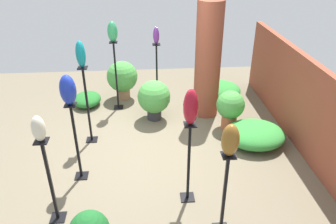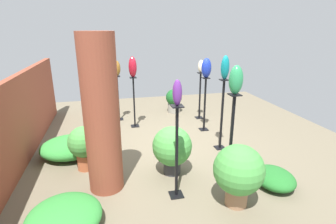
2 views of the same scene
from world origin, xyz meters
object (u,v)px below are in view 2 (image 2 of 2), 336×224
object	(u,v)px
art_vase_ivory	(201,66)
potted_plant_back_center	(239,171)
potted_plant_near_pillar	(172,147)
art_vase_violet	(177,93)
art_vase_jade	(236,80)
potted_plant_mid_right	(174,100)
art_vase_bronze	(116,68)
pedestal_teal	(222,118)
pedestal_violet	(177,156)
pedestal_cobalt	(205,107)
pedestal_jade	(231,145)
art_vase_cobalt	(206,68)
art_vase_teal	(225,68)
brick_pillar	(102,116)
pedestal_ruby	(134,104)
potted_plant_front_left	(84,144)
art_vase_ruby	(133,67)
pedestal_ivory	(200,98)
pedestal_bronze	(118,100)

from	to	relation	value
art_vase_ivory	potted_plant_back_center	bearing A→B (deg)	168.58
potted_plant_near_pillar	art_vase_violet	bearing A→B (deg)	171.74
art_vase_jade	potted_plant_mid_right	xyz separation A→B (m)	(3.84, -0.09, -1.31)
art_vase_bronze	potted_plant_back_center	size ratio (longest dim) A/B	0.45
pedestal_teal	pedestal_violet	xyz separation A→B (m)	(-1.35, 1.29, -0.02)
art_vase_bronze	pedestal_cobalt	bearing A→B (deg)	-121.74
pedestal_jade	art_vase_cobalt	bearing A→B (deg)	-11.19
art_vase_jade	art_vase_cobalt	xyz separation A→B (m)	(2.31, -0.46, -0.18)
pedestal_jade	art_vase_teal	world-z (taller)	art_vase_teal
potted_plant_back_center	art_vase_jade	bearing A→B (deg)	-11.39
art_vase_cobalt	potted_plant_near_pillar	bearing A→B (deg)	145.06
pedestal_cobalt	brick_pillar	bearing A→B (deg)	129.81
pedestal_ruby	potted_plant_front_left	bearing A→B (deg)	150.59
pedestal_ruby	potted_plant_front_left	size ratio (longest dim) A/B	1.59
pedestal_jade	pedestal_cobalt	bearing A→B (deg)	-11.19
art_vase_ivory	potted_plant_mid_right	xyz separation A→B (m)	(0.67, 0.55, -1.05)
pedestal_violet	art_vase_violet	bearing A→B (deg)	180.00
pedestal_cobalt	art_vase_jade	xyz separation A→B (m)	(-2.31, 0.46, 1.10)
pedestal_violet	pedestal_ruby	bearing A→B (deg)	5.52
pedestal_cobalt	art_vase_ruby	bearing A→B (deg)	69.29
pedestal_teal	art_vase_ruby	distance (m)	2.43
potted_plant_mid_right	pedestal_jade	bearing A→B (deg)	178.66
pedestal_ivory	potted_plant_back_center	world-z (taller)	pedestal_ivory
art_vase_ivory	potted_plant_near_pillar	bearing A→B (deg)	151.64
pedestal_violet	art_vase_ivory	size ratio (longest dim) A/B	4.24
art_vase_violet	potted_plant_back_center	distance (m)	1.36
pedestal_cobalt	potted_plant_near_pillar	distance (m)	2.15
art_vase_violet	potted_plant_back_center	world-z (taller)	art_vase_violet
art_vase_bronze	art_vase_ruby	world-z (taller)	art_vase_ruby
potted_plant_mid_right	art_vase_jade	bearing A→B (deg)	178.66
pedestal_cobalt	art_vase_jade	size ratio (longest dim) A/B	3.13
pedestal_jade	art_vase_teal	size ratio (longest dim) A/B	3.26
art_vase_ivory	potted_plant_near_pillar	xyz separation A→B (m)	(-2.62, 1.41, -0.94)
art_vase_bronze	potted_plant_front_left	xyz separation A→B (m)	(-2.49, 0.71, -0.92)
pedestal_ivory	potted_plant_mid_right	bearing A→B (deg)	39.61
pedestal_violet	potted_plant_near_pillar	world-z (taller)	pedestal_violet
brick_pillar	pedestal_teal	distance (m)	2.51
pedestal_ruby	pedestal_jade	bearing A→B (deg)	-158.47
pedestal_cobalt	pedestal_jade	bearing A→B (deg)	168.81
art_vase_ivory	pedestal_jade	bearing A→B (deg)	168.58
pedestal_bronze	potted_plant_mid_right	size ratio (longest dim) A/B	1.74
brick_pillar	potted_plant_back_center	bearing A→B (deg)	-115.41
brick_pillar	art_vase_cobalt	world-z (taller)	brick_pillar
art_vase_jade	art_vase_cobalt	size ratio (longest dim) A/B	0.92
art_vase_cobalt	brick_pillar	bearing A→B (deg)	129.81
art_vase_bronze	brick_pillar	bearing A→B (deg)	173.60
potted_plant_front_left	pedestal_ivory	bearing A→B (deg)	-53.25
potted_plant_back_center	pedestal_teal	bearing A→B (deg)	-16.63
pedestal_teal	art_vase_violet	size ratio (longest dim) A/B	4.10
pedestal_teal	art_vase_jade	distance (m)	1.69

